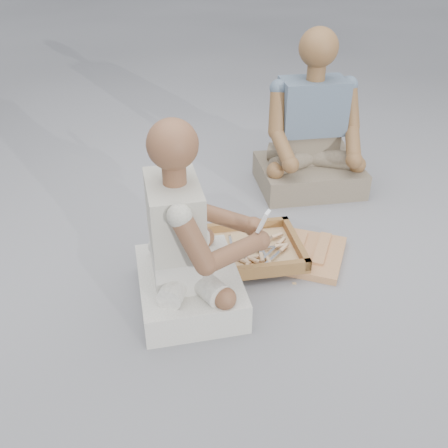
# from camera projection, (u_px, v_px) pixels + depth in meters

# --- Properties ---
(ground) EXTENTS (60.00, 60.00, 0.00)m
(ground) POSITION_uv_depth(u_px,v_px,m) (228.00, 287.00, 2.47)
(ground) COLOR gray
(ground) RESTS_ON ground
(carved_panel) EXTENTS (0.67, 0.51, 0.04)m
(carved_panel) POSITION_uv_depth(u_px,v_px,m) (286.00, 250.00, 2.71)
(carved_panel) COLOR olive
(carved_panel) RESTS_ON ground
(tool_tray) EXTENTS (0.66, 0.59, 0.07)m
(tool_tray) POSITION_uv_depth(u_px,v_px,m) (248.00, 250.00, 2.63)
(tool_tray) COLOR brown
(tool_tray) RESTS_ON carved_panel
(chisel_0) EXTENTS (0.06, 0.22, 0.02)m
(chisel_0) POSITION_uv_depth(u_px,v_px,m) (261.00, 255.00, 2.56)
(chisel_0) COLOR silver
(chisel_0) RESTS_ON tool_tray
(chisel_1) EXTENTS (0.12, 0.20, 0.02)m
(chisel_1) POSITION_uv_depth(u_px,v_px,m) (279.00, 243.00, 2.64)
(chisel_1) COLOR silver
(chisel_1) RESTS_ON tool_tray
(chisel_2) EXTENTS (0.12, 0.20, 0.02)m
(chisel_2) POSITION_uv_depth(u_px,v_px,m) (281.00, 250.00, 2.60)
(chisel_2) COLOR silver
(chisel_2) RESTS_ON tool_tray
(chisel_3) EXTENTS (0.20, 0.12, 0.02)m
(chisel_3) POSITION_uv_depth(u_px,v_px,m) (241.00, 260.00, 2.54)
(chisel_3) COLOR silver
(chisel_3) RESTS_ON tool_tray
(chisel_4) EXTENTS (0.10, 0.21, 0.02)m
(chisel_4) POSITION_uv_depth(u_px,v_px,m) (268.00, 259.00, 2.54)
(chisel_4) COLOR silver
(chisel_4) RESTS_ON tool_tray
(chisel_5) EXTENTS (0.18, 0.15, 0.02)m
(chisel_5) POSITION_uv_depth(u_px,v_px,m) (274.00, 236.00, 2.70)
(chisel_5) COLOR silver
(chisel_5) RESTS_ON tool_tray
(chisel_6) EXTENTS (0.21, 0.08, 0.02)m
(chisel_6) POSITION_uv_depth(u_px,v_px,m) (261.00, 250.00, 2.62)
(chisel_6) COLOR silver
(chisel_6) RESTS_ON tool_tray
(chisel_7) EXTENTS (0.21, 0.09, 0.02)m
(chisel_7) POSITION_uv_depth(u_px,v_px,m) (251.00, 258.00, 2.56)
(chisel_7) COLOR silver
(chisel_7) RESTS_ON tool_tray
(chisel_8) EXTENTS (0.06, 0.22, 0.02)m
(chisel_8) POSITION_uv_depth(u_px,v_px,m) (247.00, 261.00, 2.54)
(chisel_8) COLOR silver
(chisel_8) RESTS_ON tool_tray
(chisel_9) EXTENTS (0.21, 0.09, 0.02)m
(chisel_9) POSITION_uv_depth(u_px,v_px,m) (277.00, 246.00, 2.62)
(chisel_9) COLOR silver
(chisel_9) RESTS_ON tool_tray
(chisel_10) EXTENTS (0.20, 0.12, 0.02)m
(chisel_10) POSITION_uv_depth(u_px,v_px,m) (250.00, 258.00, 2.54)
(chisel_10) COLOR silver
(chisel_10) RESTS_ON tool_tray
(chisel_11) EXTENTS (0.07, 0.22, 0.02)m
(chisel_11) POSITION_uv_depth(u_px,v_px,m) (233.00, 252.00, 2.60)
(chisel_11) COLOR silver
(chisel_11) RESTS_ON tool_tray
(wood_chip_0) EXTENTS (0.02, 0.02, 0.00)m
(wood_chip_0) POSITION_uv_depth(u_px,v_px,m) (269.00, 259.00, 2.67)
(wood_chip_0) COLOR tan
(wood_chip_0) RESTS_ON ground
(wood_chip_1) EXTENTS (0.02, 0.02, 0.00)m
(wood_chip_1) POSITION_uv_depth(u_px,v_px,m) (204.00, 279.00, 2.52)
(wood_chip_1) COLOR tan
(wood_chip_1) RESTS_ON ground
(wood_chip_2) EXTENTS (0.02, 0.02, 0.00)m
(wood_chip_2) POSITION_uv_depth(u_px,v_px,m) (294.00, 283.00, 2.49)
(wood_chip_2) COLOR tan
(wood_chip_2) RESTS_ON ground
(wood_chip_3) EXTENTS (0.02, 0.02, 0.00)m
(wood_chip_3) POSITION_uv_depth(u_px,v_px,m) (256.00, 276.00, 2.54)
(wood_chip_3) COLOR tan
(wood_chip_3) RESTS_ON ground
(wood_chip_4) EXTENTS (0.02, 0.02, 0.00)m
(wood_chip_4) POSITION_uv_depth(u_px,v_px,m) (176.00, 286.00, 2.47)
(wood_chip_4) COLOR tan
(wood_chip_4) RESTS_ON ground
(wood_chip_5) EXTENTS (0.02, 0.02, 0.00)m
(wood_chip_5) POSITION_uv_depth(u_px,v_px,m) (267.00, 253.00, 2.72)
(wood_chip_5) COLOR tan
(wood_chip_5) RESTS_ON ground
(wood_chip_6) EXTENTS (0.02, 0.02, 0.00)m
(wood_chip_6) POSITION_uv_depth(u_px,v_px,m) (258.00, 275.00, 2.55)
(wood_chip_6) COLOR tan
(wood_chip_6) RESTS_ON ground
(wood_chip_7) EXTENTS (0.02, 0.02, 0.00)m
(wood_chip_7) POSITION_uv_depth(u_px,v_px,m) (312.00, 248.00, 2.75)
(wood_chip_7) COLOR tan
(wood_chip_7) RESTS_ON ground
(wood_chip_8) EXTENTS (0.02, 0.02, 0.00)m
(wood_chip_8) POSITION_uv_depth(u_px,v_px,m) (239.00, 261.00, 2.65)
(wood_chip_8) COLOR tan
(wood_chip_8) RESTS_ON ground
(wood_chip_9) EXTENTS (0.02, 0.02, 0.00)m
(wood_chip_9) POSITION_uv_depth(u_px,v_px,m) (252.00, 247.00, 2.76)
(wood_chip_9) COLOR tan
(wood_chip_9) RESTS_ON ground
(wood_chip_10) EXTENTS (0.02, 0.02, 0.00)m
(wood_chip_10) POSITION_uv_depth(u_px,v_px,m) (251.00, 275.00, 2.55)
(wood_chip_10) COLOR tan
(wood_chip_10) RESTS_ON ground
(wood_chip_11) EXTENTS (0.02, 0.02, 0.00)m
(wood_chip_11) POSITION_uv_depth(u_px,v_px,m) (270.00, 267.00, 2.61)
(wood_chip_11) COLOR tan
(wood_chip_11) RESTS_ON ground
(craftsman) EXTENTS (0.68, 0.70, 0.91)m
(craftsman) POSITION_uv_depth(u_px,v_px,m) (186.00, 246.00, 2.23)
(craftsman) COLOR silver
(craftsman) RESTS_ON ground
(companion) EXTENTS (0.77, 0.68, 1.02)m
(companion) POSITION_uv_depth(u_px,v_px,m) (311.00, 138.00, 3.21)
(companion) COLOR #7A6B58
(companion) RESTS_ON ground
(mobile_phone) EXTENTS (0.06, 0.06, 0.11)m
(mobile_phone) POSITION_uv_depth(u_px,v_px,m) (263.00, 221.00, 2.17)
(mobile_phone) COLOR white
(mobile_phone) RESTS_ON craftsman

